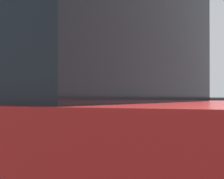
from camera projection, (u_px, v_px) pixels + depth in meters
parking_meter at (73, 92)px, 4.34m from camera, size 0.15×0.16×1.50m
pedestrian_at_meter at (135, 99)px, 4.09m from camera, size 0.64×0.43×1.72m
background_railing at (150, 121)px, 6.19m from camera, size 24.06×0.06×0.99m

